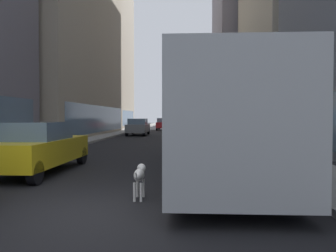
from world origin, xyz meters
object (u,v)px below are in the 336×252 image
at_px(car_yellow_taxi, 39,147).
at_px(car_blue_hatchback, 192,123).
at_px(box_truck, 196,118).
at_px(dalmatian_dog, 140,175).
at_px(car_red_coupe, 164,124).
at_px(car_silver_sedan, 181,125).
at_px(car_grey_wagon, 138,127).
at_px(transit_bus, 215,117).

height_order(car_yellow_taxi, car_blue_hatchback, same).
relative_size(box_truck, dalmatian_dog, 7.79).
bearing_deg(car_blue_hatchback, car_red_coupe, -116.46).
xyz_separation_m(car_red_coupe, box_truck, (4.00, -12.56, 0.84)).
distance_m(car_red_coupe, dalmatian_dog, 38.37).
relative_size(car_red_coupe, dalmatian_dog, 4.63).
bearing_deg(car_red_coupe, car_blue_hatchback, 63.54).
bearing_deg(car_yellow_taxi, car_red_coupe, 87.39).
xyz_separation_m(car_silver_sedan, box_truck, (1.60, -6.69, 0.85)).
height_order(car_grey_wagon, box_truck, box_truck).
height_order(box_truck, dalmatian_dog, box_truck).
bearing_deg(car_blue_hatchback, transit_bus, -90.00).
relative_size(car_grey_wagon, dalmatian_dog, 4.65).
height_order(car_yellow_taxi, dalmatian_dog, car_yellow_taxi).
relative_size(car_blue_hatchback, car_silver_sedan, 1.12).
bearing_deg(car_yellow_taxi, car_blue_hatchback, 82.61).
relative_size(transit_bus, box_truck, 1.54).
bearing_deg(car_silver_sedan, car_grey_wagon, -118.64).
distance_m(car_red_coupe, car_silver_sedan, 6.35).
relative_size(car_grey_wagon, car_blue_hatchback, 0.97).
height_order(car_blue_hatchback, dalmatian_dog, car_blue_hatchback).
height_order(car_red_coupe, car_blue_hatchback, same).
relative_size(car_red_coupe, car_silver_sedan, 1.09).
bearing_deg(car_yellow_taxi, dalmatian_dog, -41.05).
xyz_separation_m(transit_bus, car_red_coupe, (-4.00, 34.68, -0.95)).
bearing_deg(car_blue_hatchback, box_truck, -90.00).
relative_size(transit_bus, car_blue_hatchback, 2.51).
xyz_separation_m(car_blue_hatchback, car_silver_sedan, (-1.60, -13.91, -0.00)).
xyz_separation_m(car_grey_wagon, dalmatian_dog, (3.68, -25.11, -0.31)).
bearing_deg(transit_bus, box_truck, 90.00).
height_order(car_red_coupe, car_yellow_taxi, same).
bearing_deg(transit_bus, dalmatian_dog, -117.87).
bearing_deg(car_blue_hatchback, dalmatian_dog, -92.38).
xyz_separation_m(car_grey_wagon, box_truck, (5.60, 0.64, 0.84)).
bearing_deg(car_grey_wagon, dalmatian_dog, -81.67).
distance_m(car_red_coupe, car_yellow_taxi, 35.15).
height_order(transit_bus, car_silver_sedan, transit_bus).
height_order(transit_bus, car_yellow_taxi, transit_bus).
relative_size(car_yellow_taxi, car_silver_sedan, 1.16).
bearing_deg(transit_bus, car_red_coupe, 96.58).
height_order(car_silver_sedan, box_truck, box_truck).
bearing_deg(car_grey_wagon, car_yellow_taxi, -90.00).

